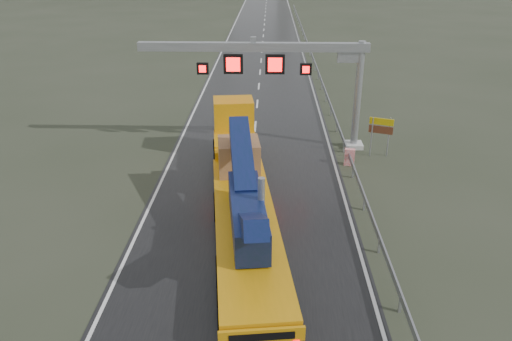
{
  "coord_description": "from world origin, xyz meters",
  "views": [
    {
      "loc": [
        1.08,
        -14.2,
        12.72
      ],
      "look_at": [
        0.49,
        6.81,
        3.2
      ],
      "focal_mm": 35.0,
      "sensor_mm": 36.0,
      "label": 1
    }
  ],
  "objects_px": {
    "exit_sign_pair": "(381,129)",
    "striped_barrier": "(350,157)",
    "sign_gantry": "(286,66)",
    "heavy_haul_truck": "(240,172)"
  },
  "relations": [
    {
      "from": "exit_sign_pair",
      "to": "striped_barrier",
      "type": "xyz_separation_m",
      "value": [
        -2.14,
        -1.57,
        -1.31
      ]
    },
    {
      "from": "sign_gantry",
      "to": "exit_sign_pair",
      "type": "relative_size",
      "value": 5.63
    },
    {
      "from": "heavy_haul_truck",
      "to": "exit_sign_pair",
      "type": "xyz_separation_m",
      "value": [
        8.73,
        6.68,
        0.1
      ]
    },
    {
      "from": "exit_sign_pair",
      "to": "sign_gantry",
      "type": "bearing_deg",
      "value": -173.22
    },
    {
      "from": "exit_sign_pair",
      "to": "heavy_haul_truck",
      "type": "bearing_deg",
      "value": -122.0
    },
    {
      "from": "heavy_haul_truck",
      "to": "exit_sign_pair",
      "type": "height_order",
      "value": "heavy_haul_truck"
    },
    {
      "from": "sign_gantry",
      "to": "exit_sign_pair",
      "type": "bearing_deg",
      "value": -13.76
    },
    {
      "from": "sign_gantry",
      "to": "striped_barrier",
      "type": "bearing_deg",
      "value": -37.31
    },
    {
      "from": "sign_gantry",
      "to": "striped_barrier",
      "type": "height_order",
      "value": "sign_gantry"
    },
    {
      "from": "sign_gantry",
      "to": "striped_barrier",
      "type": "xyz_separation_m",
      "value": [
        4.05,
        -3.09,
        -5.07
      ]
    }
  ]
}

